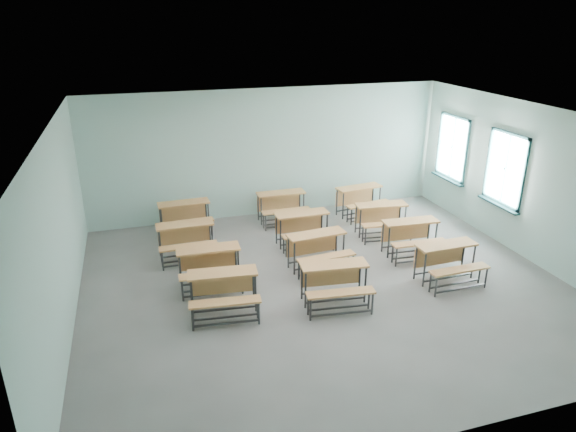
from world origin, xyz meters
name	(u,v)px	position (x,y,z in m)	size (l,w,h in m)	color
room	(330,205)	(0.08, 0.03, 1.60)	(9.04, 8.04, 3.24)	gray
desk_unit_r0c0	(223,287)	(-2.02, -0.43, 0.50)	(1.27, 0.93, 0.74)	#C18045
desk_unit_r0c1	(335,279)	(-0.08, -0.71, 0.50)	(1.27, 0.93, 0.74)	#C18045
desk_unit_r0c2	(448,258)	(2.31, -0.57, 0.50)	(1.21, 0.82, 0.74)	#C18045
desk_unit_r1c0	(209,262)	(-2.10, 0.60, 0.50)	(1.22, 0.85, 0.74)	#C18045
desk_unit_r1c1	(318,246)	(0.10, 0.65, 0.50)	(1.26, 0.90, 0.74)	#C18045
desk_unit_r1c2	(412,233)	(2.24, 0.69, 0.50)	(1.24, 0.87, 0.74)	#C18045
desk_unit_r2c0	(186,236)	(-2.38, 1.94, 0.50)	(1.20, 0.81, 0.74)	#C18045
desk_unit_r2c1	(303,225)	(0.18, 1.81, 0.50)	(1.20, 0.82, 0.74)	#C18045
desk_unit_r2c2	(382,215)	(2.11, 1.81, 0.50)	(1.27, 0.93, 0.74)	#C18045
desk_unit_r3c0	(185,213)	(-2.26, 3.27, 0.50)	(1.22, 0.84, 0.74)	#C18045
desk_unit_r3c1	(282,203)	(0.12, 3.29, 0.50)	(1.19, 0.80, 0.74)	#C18045
desk_unit_r3c2	(361,197)	(2.17, 3.13, 0.50)	(1.28, 0.95, 0.74)	#C18045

